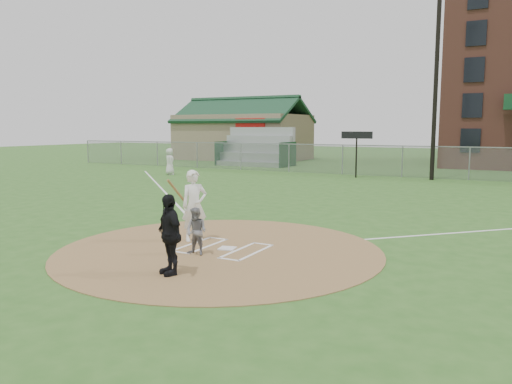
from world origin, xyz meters
The scene contains 14 objects.
ground centered at (0.00, 0.00, 0.00)m, with size 140.00×140.00×0.00m, color #2E5E20.
dirt_circle centered at (0.00, 0.00, 0.01)m, with size 8.40×8.40×0.02m, color olive.
home_plate centered at (0.14, 0.14, 0.03)m, with size 0.41×0.41×0.03m, color white.
foul_line_third centered at (-9.00, 9.00, 0.01)m, with size 0.10×24.00×0.01m, color white.
catcher centered at (-0.22, -0.73, 0.61)m, with size 0.58×0.45×1.19m, color gray.
umpire centered at (0.22, -2.36, 0.90)m, with size 1.03×0.43×1.75m, color black.
ondeck_player centered at (-14.21, 16.20, 0.89)m, with size 0.87×0.57×1.79m, color silver.
batters_boxes centered at (0.00, 0.15, 0.03)m, with size 2.08×1.88×0.01m.
batter_at_plate centered at (-1.17, 0.54, 1.02)m, with size 0.84×1.13×1.99m.
outfield_fence centered at (0.00, 22.00, 1.02)m, with size 56.08×0.08×2.03m.
bleachers centered at (-13.00, 26.20, 1.59)m, with size 6.08×3.20×3.20m.
clubhouse centered at (-18.00, 32.99, 2.39)m, with size 12.20×8.71×6.23m.
light_pole centered at (2.00, 21.00, 6.61)m, with size 1.20×0.30×12.22m.
scoreboard_sign centered at (-2.50, 20.20, 2.39)m, with size 2.00×0.10×2.93m.
Camera 1 is at (6.81, -10.74, 3.17)m, focal length 35.00 mm.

